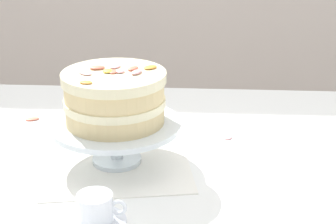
# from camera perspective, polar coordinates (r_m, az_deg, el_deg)

# --- Properties ---
(dining_table) EXTENTS (1.40, 1.00, 0.74)m
(dining_table) POSITION_cam_1_polar(r_m,az_deg,el_deg) (1.25, 3.47, -9.57)
(dining_table) COLOR white
(dining_table) RESTS_ON ground
(linen_napkin) EXTENTS (0.37, 0.37, 0.00)m
(linen_napkin) POSITION_cam_1_polar(r_m,az_deg,el_deg) (1.23, -5.41, -5.29)
(linen_napkin) COLOR white
(linen_napkin) RESTS_ON dining_table
(cake_stand) EXTENTS (0.29, 0.29, 0.10)m
(cake_stand) POSITION_cam_1_polar(r_m,az_deg,el_deg) (1.19, -5.55, -1.79)
(cake_stand) COLOR silver
(cake_stand) RESTS_ON linen_napkin
(layer_cake) EXTENTS (0.22, 0.22, 0.12)m
(layer_cake) POSITION_cam_1_polar(r_m,az_deg,el_deg) (1.16, -5.68, 1.59)
(layer_cake) COLOR beige
(layer_cake) RESTS_ON cake_stand
(teacup) EXTENTS (0.11, 0.11, 0.06)m
(teacup) POSITION_cam_1_polar(r_m,az_deg,el_deg) (1.00, -7.65, -10.43)
(teacup) COLOR white
(teacup) RESTS_ON dining_table
(loose_petal_0) EXTENTS (0.04, 0.03, 0.01)m
(loose_petal_0) POSITION_cam_1_polar(r_m,az_deg,el_deg) (1.49, -14.17, -0.71)
(loose_petal_0) COLOR #E56B51
(loose_petal_0) RESTS_ON dining_table
(loose_petal_1) EXTENTS (0.02, 0.03, 0.00)m
(loose_petal_1) POSITION_cam_1_polar(r_m,az_deg,el_deg) (1.35, 6.35, -2.66)
(loose_petal_1) COLOR pink
(loose_petal_1) RESTS_ON dining_table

